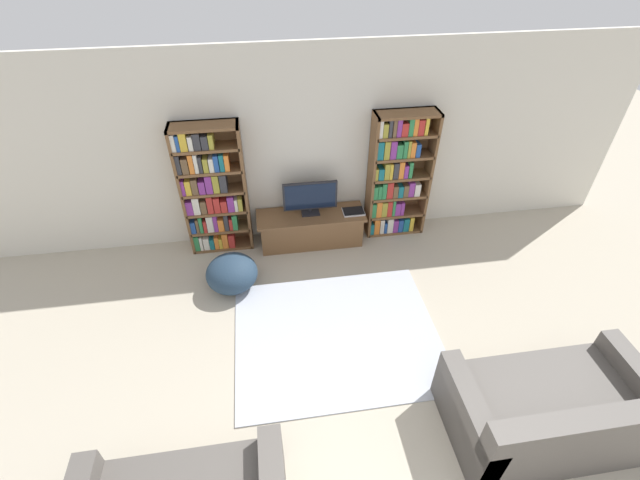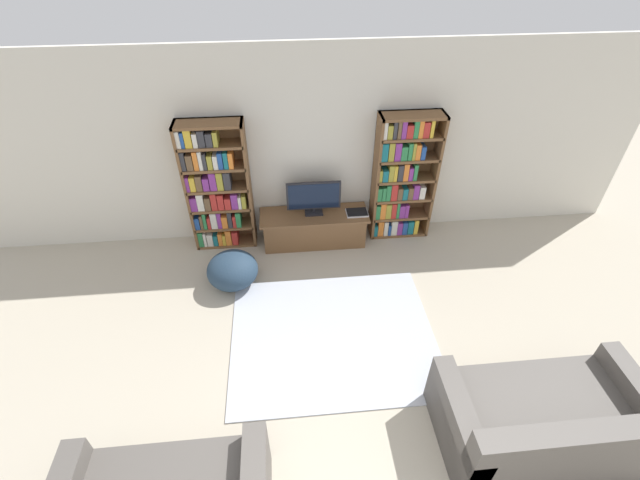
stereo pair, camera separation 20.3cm
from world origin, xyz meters
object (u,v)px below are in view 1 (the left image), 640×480
object	(u,v)px
couch_right_sofa	(553,412)
tv_stand	(311,228)
bookshelf_left	(211,191)
laptop	(353,212)
bookshelf_right	(396,176)
beanbag_ottoman	(232,273)
television	(310,198)

from	to	relation	value
couch_right_sofa	tv_stand	bearing A→B (deg)	119.85
bookshelf_left	laptop	bearing A→B (deg)	-4.70
laptop	couch_right_sofa	world-z (taller)	couch_right_sofa
bookshelf_left	bookshelf_right	xyz separation A→B (m)	(2.44, -0.00, 0.01)
beanbag_ottoman	tv_stand	bearing A→B (deg)	34.58
tv_stand	television	xyz separation A→B (m)	(0.00, 0.03, 0.49)
bookshelf_left	tv_stand	bearing A→B (deg)	-5.24
laptop	couch_right_sofa	xyz separation A→B (m)	(1.16, -3.00, -0.19)
laptop	couch_right_sofa	bearing A→B (deg)	-68.85
bookshelf_left	beanbag_ottoman	bearing A→B (deg)	-77.89
laptop	tv_stand	bearing A→B (deg)	176.47
beanbag_ottoman	bookshelf_right	bearing A→B (deg)	20.85
bookshelf_left	beanbag_ottoman	xyz separation A→B (m)	(0.18, -0.86, -0.67)
tv_stand	laptop	size ratio (longest dim) A/B	5.06
laptop	bookshelf_right	bearing A→B (deg)	14.29
tv_stand	television	size ratio (longest dim) A/B	2.04
tv_stand	couch_right_sofa	xyz separation A→B (m)	(1.74, -3.04, 0.05)
television	couch_right_sofa	world-z (taller)	television
bookshelf_right	couch_right_sofa	xyz separation A→B (m)	(0.57, -3.15, -0.61)
bookshelf_left	laptop	size ratio (longest dim) A/B	6.16
bookshelf_left	tv_stand	xyz separation A→B (m)	(1.26, -0.12, -0.65)
tv_stand	beanbag_ottoman	world-z (taller)	tv_stand
laptop	television	bearing A→B (deg)	173.91
bookshelf_right	television	bearing A→B (deg)	-175.66
bookshelf_right	tv_stand	distance (m)	1.35
bookshelf_right	couch_right_sofa	distance (m)	3.26
bookshelf_right	beanbag_ottoman	size ratio (longest dim) A/B	2.83
television	laptop	bearing A→B (deg)	-6.09
bookshelf_left	tv_stand	distance (m)	1.42
bookshelf_right	beanbag_ottoman	xyz separation A→B (m)	(-2.25, -0.86, -0.68)
tv_stand	beanbag_ottoman	size ratio (longest dim) A/B	2.33
bookshelf_left	television	size ratio (longest dim) A/B	2.48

